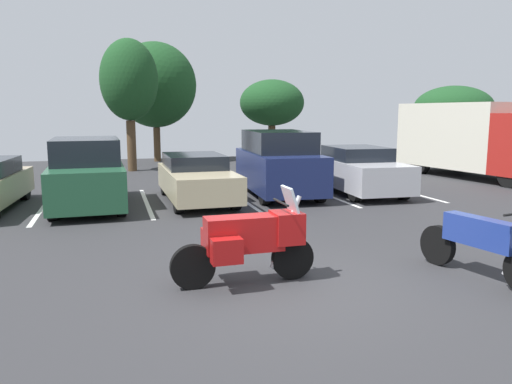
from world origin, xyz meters
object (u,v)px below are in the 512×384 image
object	(u,v)px
car_green	(87,174)
car_navy	(279,164)
car_champagne	(196,178)
motorcycle_second	(480,243)
box_truck	(478,138)
motorcycle_touring	(250,239)
car_silver	(358,170)

from	to	relation	value
car_green	car_navy	distance (m)	5.66
car_champagne	car_green	bearing A→B (deg)	-179.36
motorcycle_second	box_truck	size ratio (longest dim) A/B	0.32
car_navy	car_champagne	bearing A→B (deg)	-172.40
car_champagne	motorcycle_second	bearing A→B (deg)	-68.95
car_green	car_champagne	size ratio (longest dim) A/B	1.03
car_champagne	box_truck	world-z (taller)	box_truck
car_green	car_champagne	xyz separation A→B (m)	(3.01, 0.03, -0.23)
motorcycle_second	car_champagne	xyz separation A→B (m)	(-3.10, 8.05, 0.11)
car_champagne	car_navy	xyz separation A→B (m)	(2.64, 0.35, 0.32)
motorcycle_touring	car_silver	world-z (taller)	car_silver
motorcycle_second	car_silver	distance (m)	8.48
car_silver	car_navy	bearing A→B (deg)	175.58
car_green	car_navy	xyz separation A→B (m)	(5.65, 0.39, 0.09)
car_champagne	car_silver	bearing A→B (deg)	1.63
car_green	motorcycle_second	bearing A→B (deg)	-52.71
car_green	car_champagne	distance (m)	3.01
car_green	motorcycle_touring	bearing A→B (deg)	-70.10
car_navy	car_silver	xyz separation A→B (m)	(2.62, -0.20, -0.27)
motorcycle_touring	car_green	xyz separation A→B (m)	(-2.62, 7.23, 0.22)
motorcycle_second	box_truck	xyz separation A→B (m)	(8.44, 10.27, 1.00)
motorcycle_second	motorcycle_touring	bearing A→B (deg)	167.29
car_silver	car_champagne	bearing A→B (deg)	-178.37
car_champagne	car_silver	distance (m)	5.26
motorcycle_touring	car_navy	xyz separation A→B (m)	(3.03, 7.61, 0.31)
car_silver	motorcycle_second	bearing A→B (deg)	-104.80
motorcycle_touring	car_silver	distance (m)	9.32
motorcycle_second	car_green	world-z (taller)	car_green
motorcycle_second	car_silver	xyz separation A→B (m)	(2.16, 8.20, 0.16)
car_green	box_truck	size ratio (longest dim) A/B	0.66
car_silver	box_truck	distance (m)	6.66
car_navy	box_truck	bearing A→B (deg)	11.88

